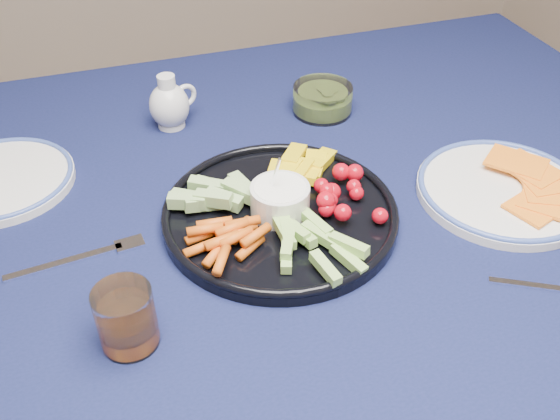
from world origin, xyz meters
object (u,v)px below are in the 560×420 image
object	(u,v)px
crudite_platter	(278,210)
juice_tumbler	(127,321)
dining_table	(199,275)
cheese_plate	(504,188)
creamer_pitcher	(170,105)
pickle_bowl	(322,101)
side_plate_extra	(1,179)

from	to	relation	value
crudite_platter	juice_tumbler	xyz separation A→B (m)	(-0.22, -0.15, 0.01)
dining_table	juice_tumbler	xyz separation A→B (m)	(-0.11, -0.17, 0.12)
dining_table	cheese_plate	xyz separation A→B (m)	(0.44, -0.06, 0.10)
dining_table	crudite_platter	distance (m)	0.16
creamer_pitcher	juice_tumbler	world-z (taller)	creamer_pitcher
creamer_pitcher	pickle_bowl	distance (m)	0.26
pickle_bowl	side_plate_extra	xyz separation A→B (m)	(-0.53, -0.05, -0.01)
dining_table	creamer_pitcher	world-z (taller)	creamer_pitcher
dining_table	juice_tumbler	size ratio (longest dim) A/B	21.60
pickle_bowl	creamer_pitcher	bearing A→B (deg)	172.06
creamer_pitcher	cheese_plate	bearing A→B (deg)	-39.14
crudite_platter	dining_table	bearing A→B (deg)	171.63
crudite_platter	juice_tumbler	distance (m)	0.27
cheese_plate	side_plate_extra	bearing A→B (deg)	159.73
pickle_bowl	side_plate_extra	world-z (taller)	pickle_bowl
crudite_platter	juice_tumbler	size ratio (longest dim) A/B	4.20
pickle_bowl	cheese_plate	distance (m)	0.35
side_plate_extra	crudite_platter	bearing A→B (deg)	-29.63
crudite_platter	juice_tumbler	bearing A→B (deg)	-146.20
creamer_pitcher	crudite_platter	bearing A→B (deg)	-72.42
dining_table	cheese_plate	world-z (taller)	cheese_plate
creamer_pitcher	dining_table	bearing A→B (deg)	-94.82
pickle_bowl	cheese_plate	size ratio (longest dim) A/B	0.42
pickle_bowl	dining_table	bearing A→B (deg)	-139.45
cheese_plate	side_plate_extra	xyz separation A→B (m)	(-0.69, 0.26, -0.00)
creamer_pitcher	juice_tumbler	size ratio (longest dim) A/B	1.20
crudite_platter	side_plate_extra	size ratio (longest dim) A/B	1.52
dining_table	side_plate_extra	size ratio (longest dim) A/B	7.81
dining_table	side_plate_extra	distance (m)	0.33
pickle_bowl	juice_tumbler	bearing A→B (deg)	-133.60
pickle_bowl	juice_tumbler	xyz separation A→B (m)	(-0.39, -0.41, 0.01)
dining_table	cheese_plate	bearing A→B (deg)	-8.34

